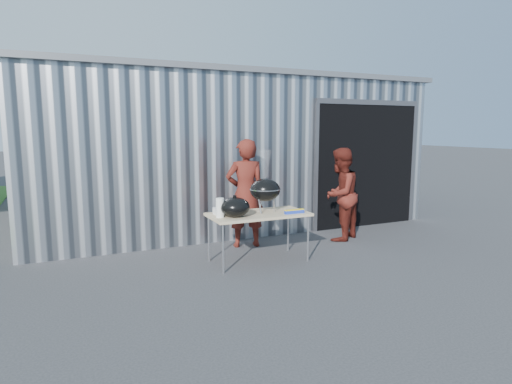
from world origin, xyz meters
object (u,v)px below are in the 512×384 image
kettle_grill (265,185)px  person_cook (245,193)px  person_bystander (340,194)px  folding_table (258,216)px

kettle_grill → person_cook: person_cook is taller
person_cook → kettle_grill: bearing=99.3°
person_bystander → person_cook: bearing=-39.7°
person_cook → person_bystander: bearing=-178.5°
folding_table → person_bystander: (1.90, 0.57, 0.13)m
folding_table → person_cook: person_cook is taller
kettle_grill → folding_table: bearing=-162.5°
folding_table → person_bystander: bearing=16.6°
person_bystander → folding_table: bearing=-13.1°
kettle_grill → person_bystander: 1.87m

